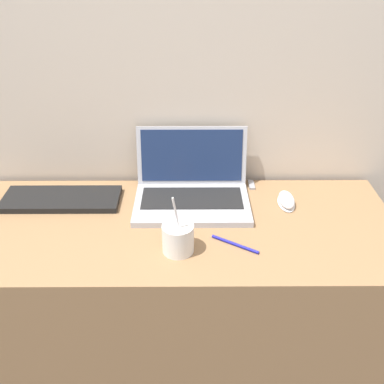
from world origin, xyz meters
The scene contains 8 objects.
wall_back centered at (0.00, 0.60, 1.25)m, with size 7.00×0.04×2.50m.
desk centered at (0.00, 0.28, 0.39)m, with size 1.38×0.56×0.78m.
laptop centered at (0.04, 0.43, 0.82)m, with size 0.38×0.30×0.22m.
drink_cup centered at (0.00, 0.15, 0.82)m, with size 0.09×0.09×0.19m.
computer_mouse centered at (0.36, 0.40, 0.79)m, with size 0.06×0.11×0.03m.
external_keyboard centered at (-0.40, 0.42, 0.79)m, with size 0.39×0.15×0.02m.
usb_stick centered at (0.26, 0.52, 0.78)m, with size 0.02×0.06×0.01m.
pen centered at (0.17, 0.17, 0.78)m, with size 0.13×0.09×0.01m.
Camera 1 is at (0.03, -0.88, 1.59)m, focal length 42.00 mm.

